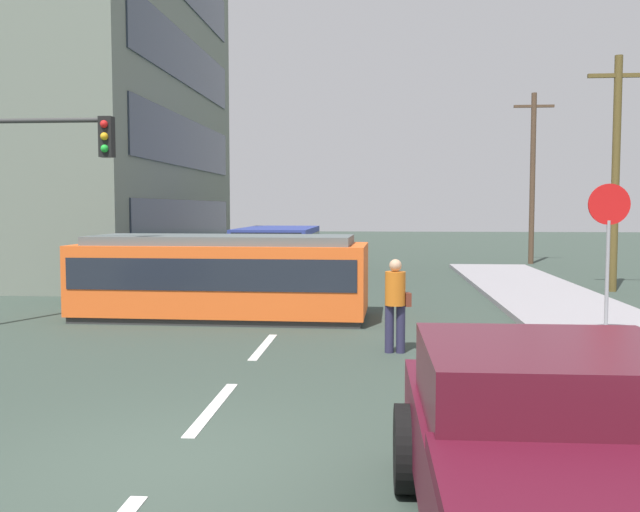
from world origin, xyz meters
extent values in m
plane|color=#34423A|center=(0.00, 10.00, 0.00)|extent=(120.00, 120.00, 0.00)
cube|color=silver|center=(0.00, 2.00, 0.01)|extent=(0.16, 2.40, 0.01)
cube|color=silver|center=(0.00, 6.00, 0.01)|extent=(0.16, 2.40, 0.01)
cube|color=silver|center=(0.00, 15.31, 0.01)|extent=(0.16, 2.40, 0.01)
cube|color=silver|center=(0.00, 21.31, 0.01)|extent=(0.16, 2.40, 0.01)
cube|color=#2D3847|center=(-5.39, 20.68, 1.92)|extent=(0.06, 13.32, 1.92)
cube|color=#2D3847|center=(-5.39, 20.68, 5.12)|extent=(0.06, 13.32, 1.92)
cube|color=#2D3847|center=(-5.39, 20.68, 8.32)|extent=(0.06, 13.32, 1.92)
cube|color=orange|center=(-1.51, 9.31, 0.94)|extent=(6.74, 2.66, 1.59)
cube|color=#2D2D2D|center=(-1.51, 9.31, 0.07)|extent=(6.60, 2.53, 0.15)
cube|color=#566061|center=(-1.51, 9.31, 1.84)|extent=(6.06, 2.27, 0.20)
cube|color=#1E232D|center=(-1.51, 9.31, 1.13)|extent=(6.47, 2.69, 0.70)
cube|color=#2E3C8E|center=(-1.44, 17.95, 1.09)|extent=(2.53, 5.61, 1.57)
cube|color=black|center=(-1.42, 15.20, 1.32)|extent=(2.25, 0.13, 0.94)
cube|color=black|center=(-1.44, 17.95, 1.37)|extent=(2.56, 4.77, 0.63)
cylinder|color=black|center=(-1.43, 16.16, 0.45)|extent=(2.55, 0.91, 0.90)
cylinder|color=black|center=(-1.45, 19.74, 0.45)|extent=(2.55, 0.91, 0.90)
cylinder|color=#282642|center=(2.31, 5.67, 0.42)|extent=(0.16, 0.16, 0.85)
cylinder|color=#282642|center=(2.51, 5.67, 0.42)|extent=(0.16, 0.16, 0.85)
cylinder|color=orange|center=(2.41, 5.67, 1.15)|extent=(0.36, 0.36, 0.60)
sphere|color=tan|center=(2.41, 5.67, 1.56)|extent=(0.22, 0.22, 0.22)
cube|color=maroon|center=(2.63, 5.72, 0.95)|extent=(0.13, 0.21, 0.24)
cube|color=#4F0F20|center=(3.42, -1.96, 0.68)|extent=(2.05, 5.02, 0.65)
cube|color=#4F1422|center=(3.41, -1.41, 1.27)|extent=(1.92, 1.92, 0.55)
cylinder|color=black|center=(2.40, -0.47, 0.40)|extent=(0.29, 0.80, 0.80)
cylinder|color=black|center=(4.40, -0.45, 0.40)|extent=(0.29, 0.80, 0.80)
cube|color=#264D30|center=(-5.08, 13.31, 0.52)|extent=(1.78, 4.35, 0.55)
cube|color=black|center=(-5.08, 13.16, 0.99)|extent=(1.62, 2.40, 0.40)
cylinder|color=black|center=(-5.96, 14.60, 0.32)|extent=(0.23, 0.64, 0.64)
cylinder|color=black|center=(-4.23, 14.62, 0.32)|extent=(0.23, 0.64, 0.64)
cylinder|color=black|center=(-5.93, 12.01, 0.32)|extent=(0.23, 0.64, 0.64)
cylinder|color=black|center=(-4.20, 12.03, 0.32)|extent=(0.23, 0.64, 0.64)
cylinder|color=gray|center=(6.36, 6.65, 1.24)|extent=(0.07, 0.07, 2.20)
cylinder|color=red|center=(6.36, 6.65, 2.64)|extent=(0.76, 0.04, 0.76)
cylinder|color=#333333|center=(-4.99, 7.58, 4.40)|extent=(2.90, 0.10, 0.10)
cube|color=black|center=(-3.54, 7.58, 4.05)|extent=(0.28, 0.24, 0.84)
sphere|color=red|center=(-3.54, 7.45, 4.30)|extent=(0.16, 0.16, 0.16)
sphere|color=gold|center=(-3.54, 7.45, 4.05)|extent=(0.16, 0.16, 0.16)
sphere|color=green|center=(-3.54, 7.45, 3.80)|extent=(0.16, 0.16, 0.16)
cylinder|color=brown|center=(9.31, 15.45, 3.58)|extent=(0.24, 0.24, 7.17)
cube|color=brown|center=(9.31, 15.45, 6.57)|extent=(1.80, 0.12, 0.12)
cylinder|color=brown|center=(9.13, 26.24, 3.89)|extent=(0.24, 0.24, 7.79)
cube|color=brown|center=(9.13, 26.24, 7.19)|extent=(1.80, 0.12, 0.12)
camera|label=1|loc=(2.11, -6.72, 2.57)|focal=39.40mm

